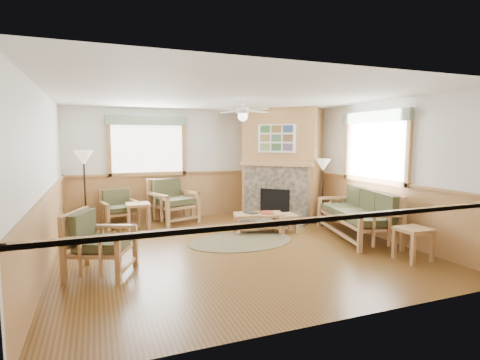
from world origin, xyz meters
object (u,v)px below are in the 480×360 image
object	(u,v)px
armchair_left	(101,243)
floor_lamp_left	(85,191)
sofa	(356,213)
footstool	(285,223)
floor_lamp_right	(323,192)
end_table_sofa	(413,244)
armchair_back_left	(119,208)
armchair_back_right	(173,201)
end_table_chairs	(138,216)
coffee_table	(259,223)

from	to	relation	value
armchair_left	floor_lamp_left	distance (m)	2.97
sofa	armchair_left	size ratio (longest dim) A/B	2.28
footstool	floor_lamp_right	world-z (taller)	floor_lamp_right
armchair_left	end_table_sofa	world-z (taller)	armchair_left
armchair_left	floor_lamp_left	xyz separation A→B (m)	(-0.26, 2.93, 0.41)
armchair_back_left	footstool	size ratio (longest dim) A/B	1.85
armchair_left	footstool	distance (m)	3.88
armchair_back_right	floor_lamp_right	bearing A→B (deg)	-47.40
armchair_back_left	floor_lamp_right	world-z (taller)	floor_lamp_right
armchair_left	end_table_sofa	size ratio (longest dim) A/B	1.71
end_table_chairs	floor_lamp_right	distance (m)	4.19
floor_lamp_right	coffee_table	bearing A→B (deg)	-175.04
armchair_left	end_table_chairs	world-z (taller)	armchair_left
armchair_back_right	coffee_table	xyz separation A→B (m)	(1.48, -1.67, -0.31)
armchair_back_left	armchair_left	bearing A→B (deg)	-110.82
end_table_sofa	footstool	distance (m)	2.63
coffee_table	end_table_sofa	distance (m)	3.03
armchair_left	floor_lamp_right	distance (m)	5.05
armchair_left	armchair_back_left	bearing A→B (deg)	14.88
floor_lamp_right	floor_lamp_left	bearing A→B (deg)	164.87
end_table_sofa	footstool	size ratio (longest dim) A/B	1.22
armchair_back_left	coffee_table	bearing A→B (deg)	-44.82
armchair_left	floor_lamp_left	world-z (taller)	floor_lamp_left
armchair_back_right	end_table_chairs	bearing A→B (deg)	-178.42
coffee_table	floor_lamp_left	bearing A→B (deg)	168.10
armchair_back_left	floor_lamp_right	bearing A→B (deg)	-32.35
end_table_chairs	floor_lamp_left	xyz separation A→B (m)	(-1.07, 0.20, 0.59)
armchair_back_right	floor_lamp_right	xyz separation A→B (m)	(3.14, -1.53, 0.25)
armchair_left	footstool	world-z (taller)	armchair_left
coffee_table	footstool	xyz separation A→B (m)	(0.53, -0.17, -0.01)
end_table_sofa	armchair_left	bearing A→B (deg)	166.03
footstool	floor_lamp_left	distance (m)	4.33
coffee_table	end_table_chairs	world-z (taller)	end_table_chairs
floor_lamp_left	floor_lamp_right	world-z (taller)	floor_lamp_left
armchair_back_left	footstool	distance (m)	3.74
floor_lamp_left	coffee_table	bearing A→B (deg)	-23.97
armchair_back_left	sofa	bearing A→B (deg)	-45.02
armchair_back_right	armchair_left	bearing A→B (deg)	-139.62
sofa	floor_lamp_right	size ratio (longest dim) A/B	1.38
sofa	floor_lamp_right	distance (m)	1.23
end_table_chairs	footstool	xyz separation A→B (m)	(2.87, -1.49, -0.09)
armchair_back_left	coffee_table	size ratio (longest dim) A/B	0.80
end_table_sofa	footstool	xyz separation A→B (m)	(-1.04, 2.41, -0.08)
sofa	coffee_table	bearing A→B (deg)	-108.97
armchair_back_right	floor_lamp_left	distance (m)	1.96
end_table_chairs	floor_lamp_right	xyz separation A→B (m)	(3.99, -1.17, 0.48)
footstool	end_table_sofa	bearing A→B (deg)	-66.59
footstool	floor_lamp_right	bearing A→B (deg)	15.77
armchair_back_right	armchair_left	size ratio (longest dim) A/B	1.11
floor_lamp_left	end_table_sofa	bearing A→B (deg)	-39.48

